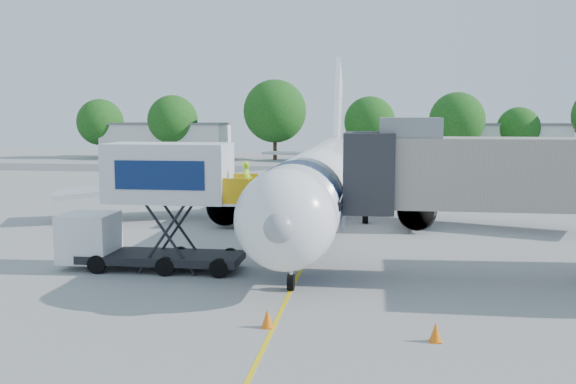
# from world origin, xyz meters

# --- Properties ---
(ground) EXTENTS (160.00, 160.00, 0.00)m
(ground) POSITION_xyz_m (0.00, 0.00, 0.00)
(ground) COLOR gray
(ground) RESTS_ON ground
(guidance_line) EXTENTS (0.15, 70.00, 0.01)m
(guidance_line) POSITION_xyz_m (0.00, 0.00, 0.01)
(guidance_line) COLOR yellow
(guidance_line) RESTS_ON ground
(taxiway_strip) EXTENTS (120.00, 10.00, 0.01)m
(taxiway_strip) POSITION_xyz_m (0.00, 42.00, 0.00)
(taxiway_strip) COLOR #59595B
(taxiway_strip) RESTS_ON ground
(aircraft) EXTENTS (34.17, 37.73, 11.35)m
(aircraft) POSITION_xyz_m (0.00, 4.12, 2.95)
(aircraft) COLOR white
(aircraft) RESTS_ON ground
(jet_bridge) EXTENTS (13.90, 3.20, 6.60)m
(jet_bridge) POSITION_xyz_m (7.99, -7.00, 4.34)
(jet_bridge) COLOR gray
(jet_bridge) RESTS_ON ground
(catering_hiloader) EXTENTS (8.50, 2.44, 5.50)m
(catering_hiloader) POSITION_xyz_m (-6.27, -7.00, 2.76)
(catering_hiloader) COLOR black
(catering_hiloader) RESTS_ON ground
(ground_tug) EXTENTS (3.80, 1.99, 1.51)m
(ground_tug) POSITION_xyz_m (4.29, -18.42, 0.79)
(ground_tug) COLOR silver
(ground_tug) RESTS_ON ground
(safety_cone_a) EXTENTS (0.38, 0.38, 0.61)m
(safety_cone_a) POSITION_xyz_m (5.00, -14.47, 0.29)
(safety_cone_a) COLOR orange
(safety_cone_a) RESTS_ON ground
(safety_cone_b) EXTENTS (0.39, 0.39, 0.63)m
(safety_cone_b) POSITION_xyz_m (-0.18, -13.88, 0.30)
(safety_cone_b) COLOR orange
(safety_cone_b) RESTS_ON ground
(outbuilding_left) EXTENTS (18.40, 8.40, 5.30)m
(outbuilding_left) POSITION_xyz_m (-28.00, 60.00, 2.66)
(outbuilding_left) COLOR silver
(outbuilding_left) RESTS_ON ground
(outbuilding_right) EXTENTS (16.40, 7.40, 5.30)m
(outbuilding_right) POSITION_xyz_m (22.00, 62.00, 2.66)
(outbuilding_right) COLOR silver
(outbuilding_right) RESTS_ON ground
(tree_a) EXTENTS (6.92, 6.92, 8.82)m
(tree_a) POSITION_xyz_m (-37.70, 58.42, 5.35)
(tree_a) COLOR #382314
(tree_a) RESTS_ON ground
(tree_b) EXTENTS (7.32, 7.32, 9.33)m
(tree_b) POSITION_xyz_m (-26.26, 57.71, 5.66)
(tree_b) COLOR #382314
(tree_b) RESTS_ON ground
(tree_c) EXTENTS (9.02, 9.02, 11.50)m
(tree_c) POSITION_xyz_m (-11.16, 57.95, 6.98)
(tree_c) COLOR #382314
(tree_c) RESTS_ON ground
(tree_d) EXTENTS (7.10, 7.10, 9.05)m
(tree_d) POSITION_xyz_m (2.33, 57.17, 5.49)
(tree_d) COLOR #382314
(tree_d) RESTS_ON ground
(tree_e) EXTENTS (7.49, 7.49, 9.55)m
(tree_e) POSITION_xyz_m (14.05, 55.99, 5.79)
(tree_e) COLOR #382314
(tree_e) RESTS_ON ground
(tree_f) EXTENTS (5.93, 5.93, 7.56)m
(tree_f) POSITION_xyz_m (22.85, 59.57, 4.58)
(tree_f) COLOR #382314
(tree_f) RESTS_ON ground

